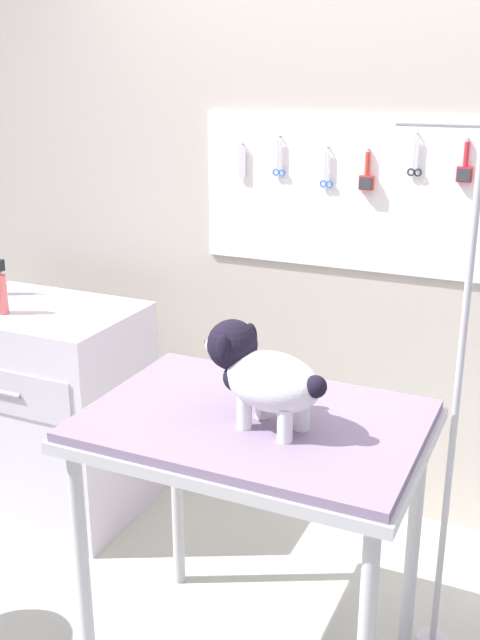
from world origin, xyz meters
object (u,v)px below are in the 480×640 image
object	(u,v)px
dog	(261,374)
counter_left	(47,409)
grooming_table	(254,444)
grooming_arm	(451,428)

from	to	relation	value
dog	counter_left	xyz separation A→B (m)	(-1.25, 0.58, -0.60)
grooming_table	counter_left	distance (m)	1.37
dog	counter_left	distance (m)	1.50
grooming_table	counter_left	world-z (taller)	counter_left
grooming_table	grooming_arm	world-z (taller)	grooming_arm
grooming_arm	counter_left	world-z (taller)	grooming_arm
counter_left	dog	bearing A→B (deg)	-24.90
dog	counter_left	size ratio (longest dim) A/B	0.43
grooming_arm	counter_left	xyz separation A→B (m)	(-1.71, 0.17, -0.35)
grooming_arm	counter_left	size ratio (longest dim) A/B	1.87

